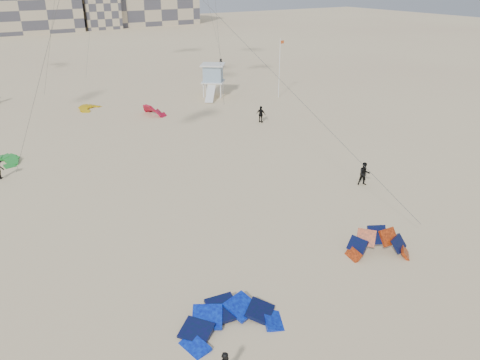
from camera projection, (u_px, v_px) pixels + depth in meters
ground at (236, 327)px, 21.54m from camera, size 320.00×320.00×0.00m
kite_ground_blue at (231, 327)px, 21.56m from camera, size 5.33×5.56×2.45m
kite_ground_orange at (378, 254)px, 27.14m from camera, size 4.85×4.83×3.62m
kite_ground_green at (4, 162)px, 40.25m from camera, size 4.28×4.19×1.43m
kite_ground_red_far at (154, 115)px, 53.78m from camera, size 3.92×3.86×3.36m
kite_ground_yellow at (90, 109)px, 55.93m from camera, size 4.30×4.32×1.46m
kitesurfer_b at (364, 174)px, 35.63m from camera, size 1.11×1.03×1.83m
kitesurfer_d at (261, 114)px, 50.59m from camera, size 0.88×1.15×1.82m
kitesurfer_f at (221, 63)px, 79.56m from camera, size 1.21×1.49×1.59m
lifeguard_tower_near at (213, 80)px, 61.12m from camera, size 4.12×6.25×4.16m
flagpole at (280, 67)px, 59.65m from camera, size 0.61×0.09×7.45m
condo_mid at (14, 9)px, 124.79m from camera, size 32.00×16.00×12.00m
condo_fill_right at (99, 10)px, 134.26m from camera, size 10.00×10.00×10.00m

